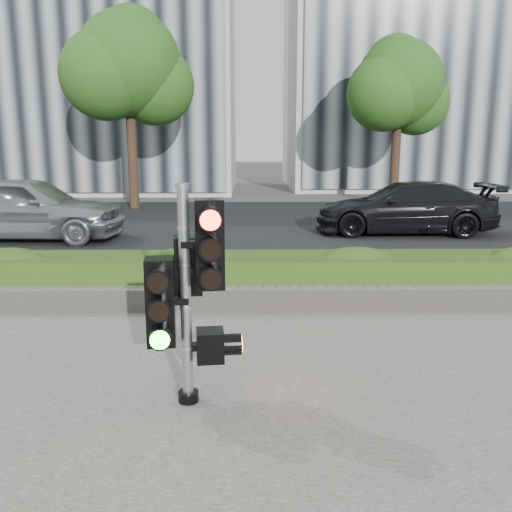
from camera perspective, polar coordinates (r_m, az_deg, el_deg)
name	(u,v)px	position (r m, az deg, el deg)	size (l,w,h in m)	color
ground	(268,362)	(6.34, 1.22, -11.09)	(120.00, 120.00, 0.00)	#51514C
sidewalk	(280,503)	(4.16, 2.51, -24.56)	(16.00, 11.00, 0.03)	#9E9389
road	(256,226)	(16.03, 0.00, 3.13)	(60.00, 13.00, 0.02)	black
curb	(261,285)	(9.31, 0.56, -3.11)	(60.00, 0.25, 0.12)	gray
stone_wall	(263,298)	(8.07, 0.77, -4.47)	(12.00, 0.32, 0.34)	gray
hedge	(262,276)	(8.65, 0.66, -2.17)	(12.00, 1.00, 0.68)	olive
building_left	(73,38)	(30.55, -18.74, 20.87)	(16.00, 9.00, 15.00)	#B7B7B2
building_right	(453,75)	(32.99, 20.07, 17.45)	(18.00, 10.00, 12.00)	#B7B7B2
tree_left	(128,68)	(20.99, -13.31, 18.72)	(4.61, 4.03, 7.34)	black
tree_right	(398,87)	(22.22, 14.74, 16.80)	(4.10, 3.58, 6.53)	black
traffic_signal	(188,284)	(5.06, -7.13, -2.98)	(0.74, 0.57, 2.10)	black
car_silver	(26,208)	(14.86, -23.04, 4.70)	(1.94, 4.82, 1.64)	#A6A8AD
car_dark	(404,207)	(15.29, 15.36, 4.95)	(1.96, 4.82, 1.40)	black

